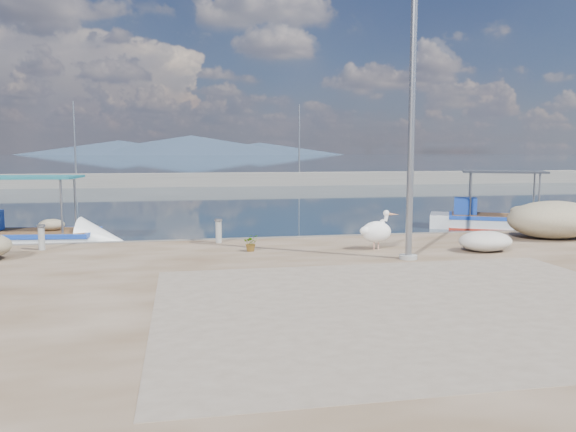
# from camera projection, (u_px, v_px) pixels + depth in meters

# --- Properties ---
(ground) EXTENTS (1400.00, 1400.00, 0.00)m
(ground) POSITION_uv_depth(u_px,v_px,m) (320.00, 293.00, 12.49)
(ground) COLOR #162635
(ground) RESTS_ON ground
(quay) EXTENTS (44.00, 22.00, 0.50)m
(quay) POSITION_uv_depth(u_px,v_px,m) (444.00, 397.00, 6.61)
(quay) COLOR brown
(quay) RESTS_ON ground
(quay_patch) EXTENTS (9.00, 7.00, 0.01)m
(quay_patch) POSITION_uv_depth(u_px,v_px,m) (419.00, 304.00, 9.69)
(quay_patch) COLOR gray
(quay_patch) RESTS_ON quay
(breakwater) EXTENTS (120.00, 2.20, 7.50)m
(breakwater) POSITION_uv_depth(u_px,v_px,m) (214.00, 179.00, 51.45)
(breakwater) COLOR gray
(breakwater) RESTS_ON ground
(mountains) EXTENTS (370.00, 280.00, 22.00)m
(mountains) POSITION_uv_depth(u_px,v_px,m) (186.00, 146.00, 646.48)
(mountains) COLOR #28384C
(mountains) RESTS_ON ground
(boat_left) EXTENTS (5.89, 2.52, 2.75)m
(boat_left) POSITION_uv_depth(u_px,v_px,m) (29.00, 241.00, 18.33)
(boat_left) COLOR white
(boat_left) RESTS_ON ground
(boat_right) EXTENTS (5.98, 4.29, 2.77)m
(boat_right) POSITION_uv_depth(u_px,v_px,m) (500.00, 223.00, 22.91)
(boat_right) COLOR white
(boat_right) RESTS_ON ground
(pelican) EXTENTS (1.11, 0.61, 1.06)m
(pelican) POSITION_uv_depth(u_px,v_px,m) (377.00, 231.00, 15.13)
(pelican) COLOR tan
(pelican) RESTS_ON quay
(lamp_post) EXTENTS (0.44, 0.96, 7.00)m
(lamp_post) POSITION_uv_depth(u_px,v_px,m) (411.00, 124.00, 13.48)
(lamp_post) COLOR gray
(lamp_post) RESTS_ON quay
(bollard_near) EXTENTS (0.23, 0.23, 0.70)m
(bollard_near) POSITION_uv_depth(u_px,v_px,m) (219.00, 230.00, 16.24)
(bollard_near) COLOR gray
(bollard_near) RESTS_ON quay
(bollard_far) EXTENTS (0.23, 0.23, 0.69)m
(bollard_far) POSITION_uv_depth(u_px,v_px,m) (41.00, 236.00, 15.04)
(bollard_far) COLOR gray
(bollard_far) RESTS_ON quay
(potted_plant) EXTENTS (0.43, 0.38, 0.45)m
(potted_plant) POSITION_uv_depth(u_px,v_px,m) (251.00, 243.00, 14.88)
(potted_plant) COLOR #33722D
(potted_plant) RESTS_ON quay
(net_pile_d) EXTENTS (1.44, 1.08, 0.54)m
(net_pile_d) POSITION_uv_depth(u_px,v_px,m) (485.00, 241.00, 14.87)
(net_pile_d) COLOR silver
(net_pile_d) RESTS_ON quay
(net_pile_c) EXTENTS (2.92, 2.08, 1.15)m
(net_pile_c) POSITION_uv_depth(u_px,v_px,m) (554.00, 220.00, 17.09)
(net_pile_c) COLOR tan
(net_pile_c) RESTS_ON quay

